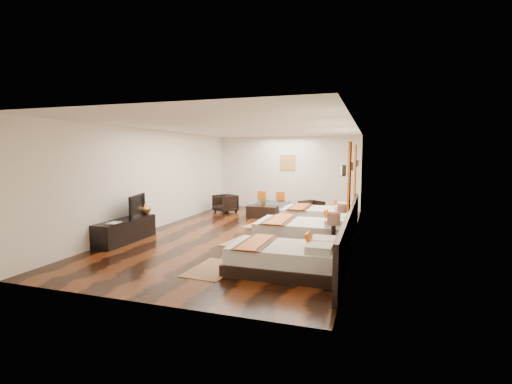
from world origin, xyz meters
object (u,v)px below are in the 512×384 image
(nightstand_a, at_px, (333,244))
(sofa, at_px, (271,206))
(table_plant, at_px, (264,202))
(book, at_px, (109,223))
(tv_console, at_px, (125,231))
(coffee_table, at_px, (262,212))
(nightstand_b, at_px, (342,226))
(bed_mid, at_px, (305,233))
(armchair_left, at_px, (225,203))
(armchair_right, at_px, (312,210))
(tv, at_px, (133,206))
(figurine, at_px, (144,208))
(bed_near, at_px, (285,258))
(bed_far, at_px, (320,217))

(nightstand_a, height_order, sofa, nightstand_a)
(sofa, bearing_deg, table_plant, -76.79)
(nightstand_a, bearing_deg, book, -173.90)
(tv_console, height_order, coffee_table, tv_console)
(nightstand_b, bearing_deg, table_plant, 140.91)
(bed_mid, xyz_separation_m, book, (-4.20, -1.55, 0.27))
(armchair_left, height_order, armchair_right, armchair_left)
(tv, height_order, book, tv)
(figurine, relative_size, armchair_left, 0.49)
(tv, height_order, armchair_right, tv)
(bed_near, height_order, armchair_right, bed_near)
(figurine, height_order, armchair_left, figurine)
(armchair_left, height_order, table_plant, table_plant)
(sofa, bearing_deg, nightstand_b, -38.63)
(bed_near, relative_size, bed_mid, 0.88)
(tv_console, distance_m, armchair_left, 4.88)
(nightstand_b, bearing_deg, nightstand_a, -90.00)
(bed_far, bearing_deg, tv_console, -141.03)
(armchair_right, bearing_deg, armchair_left, 124.14)
(bed_near, xyz_separation_m, bed_far, (0.00, 4.42, 0.02))
(figurine, relative_size, armchair_right, 0.53)
(book, xyz_separation_m, armchair_right, (3.77, 5.09, -0.26))
(bed_mid, height_order, armchair_left, bed_mid)
(bed_mid, distance_m, armchair_left, 5.27)
(nightstand_a, xyz_separation_m, tv_console, (-4.95, 0.01, -0.06))
(bed_mid, relative_size, book, 7.32)
(sofa, bearing_deg, book, -99.77)
(book, bearing_deg, sofa, 69.27)
(bed_mid, xyz_separation_m, tv, (-4.15, -0.75, 0.54))
(bed_mid, height_order, coffee_table, bed_mid)
(coffee_table, bearing_deg, bed_near, -68.96)
(bed_near, distance_m, figurine, 4.59)
(bed_far, relative_size, sofa, 1.31)
(bed_near, distance_m, nightstand_a, 1.26)
(book, xyz_separation_m, figurine, (0.00, 1.32, 0.16))
(table_plant, bearing_deg, bed_far, -22.52)
(coffee_table, bearing_deg, tv_console, -117.57)
(bed_near, distance_m, coffee_table, 5.59)
(bed_near, height_order, table_plant, bed_near)
(tv_console, height_order, figurine, figurine)
(bed_far, distance_m, book, 5.76)
(figurine, distance_m, coffee_table, 4.09)
(table_plant, bearing_deg, sofa, 92.25)
(bed_near, relative_size, armchair_left, 2.75)
(bed_near, xyz_separation_m, coffee_table, (-2.01, 5.21, -0.06))
(bed_far, distance_m, armchair_right, 1.23)
(bed_mid, distance_m, figurine, 4.23)
(book, distance_m, armchair_left, 5.42)
(bed_mid, distance_m, nightstand_b, 1.24)
(book, distance_m, sofa, 6.19)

